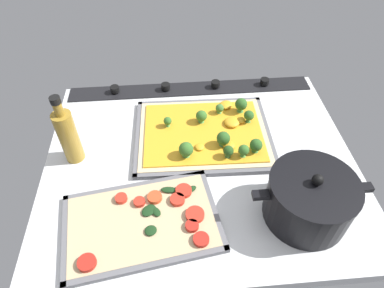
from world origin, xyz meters
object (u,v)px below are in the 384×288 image
(baking_tray_back, at_px, (142,223))
(oil_bottle, at_px, (68,135))
(baking_tray_front, at_px, (203,135))
(broccoli_pizza, at_px, (208,132))
(veggie_pizza_back, at_px, (146,220))
(cooking_pot, at_px, (309,199))

(baking_tray_back, distance_m, oil_bottle, 0.29)
(baking_tray_front, bearing_deg, broccoli_pizza, 164.13)
(baking_tray_front, xyz_separation_m, oil_bottle, (0.34, 0.05, 0.08))
(veggie_pizza_back, bearing_deg, baking_tray_front, -120.59)
(veggie_pizza_back, relative_size, oil_bottle, 1.72)
(baking_tray_front, relative_size, baking_tray_back, 1.03)
(baking_tray_front, height_order, broccoli_pizza, broccoli_pizza)
(baking_tray_front, bearing_deg, veggie_pizza_back, 59.41)
(cooking_pot, bearing_deg, oil_bottle, -22.03)
(oil_bottle, bearing_deg, broccoli_pizza, -172.54)
(baking_tray_back, bearing_deg, oil_bottle, -50.69)
(veggie_pizza_back, relative_size, cooking_pot, 1.32)
(baking_tray_front, bearing_deg, oil_bottle, 8.39)
(baking_tray_front, xyz_separation_m, baking_tray_back, (0.17, 0.27, 0.00))
(broccoli_pizza, height_order, baking_tray_back, broccoli_pizza)
(baking_tray_front, distance_m, cooking_pot, 0.34)
(broccoli_pizza, xyz_separation_m, oil_bottle, (0.36, 0.05, 0.06))
(baking_tray_front, xyz_separation_m, veggie_pizza_back, (0.16, 0.27, 0.01))
(baking_tray_back, bearing_deg, veggie_pizza_back, -166.54)
(baking_tray_front, distance_m, oil_bottle, 0.36)
(cooking_pot, xyz_separation_m, oil_bottle, (0.55, -0.22, 0.02))
(baking_tray_front, relative_size, veggie_pizza_back, 1.12)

